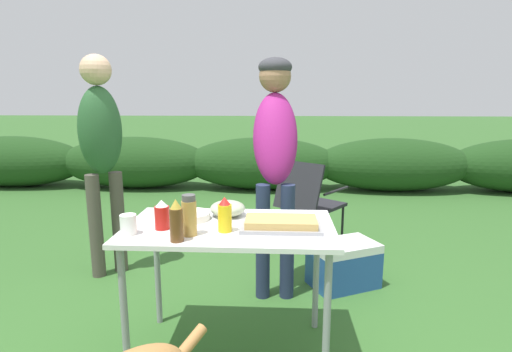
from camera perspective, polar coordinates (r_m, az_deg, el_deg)
ground_plane at (r=2.46m, az=-3.52°, el=-23.64°), size 60.00×60.00×0.00m
shrub_hedge at (r=6.19m, az=0.81°, el=1.81°), size 14.40×0.90×0.81m
folding_table at (r=2.15m, az=-3.73°, el=-8.98°), size 1.10×0.64×0.74m
food_tray at (r=2.07m, az=3.59°, el=-6.84°), size 0.41×0.22×0.06m
plate_stack at (r=2.25m, az=-9.35°, el=-5.64°), size 0.22×0.22×0.04m
mixing_bowl at (r=2.29m, az=-4.06°, el=-4.64°), size 0.20×0.20×0.09m
paper_cup_stack at (r=2.07m, az=-17.77°, el=-6.62°), size 0.08×0.08×0.10m
mustard_bottle at (r=2.01m, az=-4.48°, el=-5.59°), size 0.07×0.07×0.18m
spice_jar at (r=1.98m, az=-9.52°, el=-5.61°), size 0.07×0.07×0.20m
ketchup_bottle at (r=2.10m, az=-13.28°, el=-5.47°), size 0.08×0.08×0.15m
beer_bottle at (r=1.91m, az=-11.31°, el=-6.38°), size 0.06×0.06×0.20m
standing_person_in_olive_jacket at (r=2.80m, az=2.75°, el=4.78°), size 0.33×0.48×1.68m
standing_person_in_dark_puffer at (r=3.29m, az=-21.24°, el=4.37°), size 0.40×0.39×1.72m
camp_chair_green_behind_table at (r=3.80m, az=7.50°, el=-3.22°), size 0.73×0.75×0.83m
cooler_box at (r=3.15m, az=12.39°, el=-12.20°), size 0.57×0.49×0.34m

